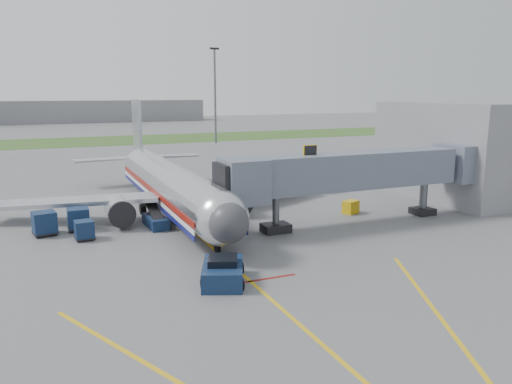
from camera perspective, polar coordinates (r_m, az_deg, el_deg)
name	(u,v)px	position (r m, az deg, el deg)	size (l,w,h in m)	color
ground	(227,261)	(33.62, -3.31, -7.87)	(400.00, 400.00, 0.00)	#565659
grass_strip	(91,141)	(120.83, -18.32, 5.53)	(300.00, 25.00, 0.01)	#2D4C1E
apron_markings	(275,303)	(27.27, 2.22, -12.58)	(21.52, 50.00, 0.01)	gold
airliner	(170,184)	(47.13, -9.77, 0.90)	(32.10, 35.67, 10.25)	silver
jet_bridge	(350,172)	(42.66, 10.65, 2.27)	(25.30, 4.00, 6.90)	slate
terminal	(459,150)	(57.39, 22.18, 4.45)	(10.00, 16.00, 10.00)	slate
light_mast_right	(215,93)	(110.80, -4.70, 11.17)	(2.00, 0.44, 20.40)	#595B60
distant_terminal	(40,112)	(199.96, -23.50, 8.40)	(120.00, 14.00, 8.00)	slate
pushback_tug	(223,272)	(29.80, -3.81, -9.10)	(3.56, 4.38, 1.58)	#0C1C37
baggage_cart_a	(44,223)	(42.57, -23.02, -3.31)	(2.00, 2.00, 1.87)	#0C1C37
baggage_cart_b	(84,230)	(40.18, -19.03, -4.14)	(1.48, 1.48, 1.49)	#0C1C37
baggage_cart_c	(78,219)	(43.07, -19.64, -2.93)	(1.70, 1.70, 1.82)	#0C1C37
belt_loader	(155,220)	(42.57, -11.44, -3.21)	(1.58, 4.37, 2.11)	#0C1C37
ground_power_cart	(351,207)	(47.11, 10.77, -1.70)	(1.75, 1.49, 1.19)	gold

